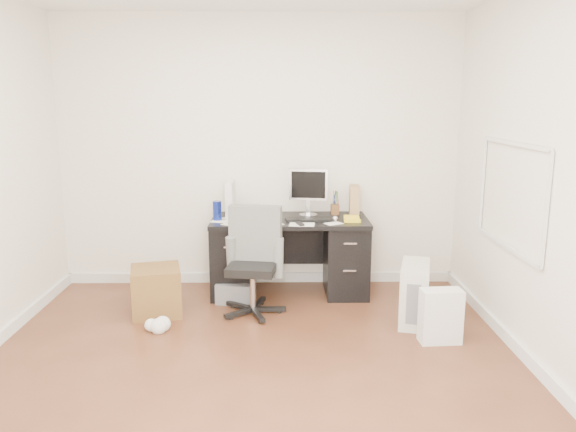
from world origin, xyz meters
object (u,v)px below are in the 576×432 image
office_chair (252,262)px  keyboard (308,219)px  desk (290,254)px  lcd_monitor (308,192)px  wicker_basket (156,291)px  pc_tower (414,293)px

office_chair → keyboard: bearing=50.2°
desk → office_chair: size_ratio=1.58×
lcd_monitor → wicker_basket: (-1.38, -0.65, -0.78)m
keyboard → pc_tower: size_ratio=0.84×
desk → office_chair: 0.64m
office_chair → wicker_basket: office_chair is taller
keyboard → desk: bearing=149.2°
desk → wicker_basket: size_ratio=3.57×
desk → pc_tower: size_ratio=2.92×
office_chair → pc_tower: office_chair is taller
wicker_basket → pc_tower: bearing=-5.8°
keyboard → lcd_monitor: bearing=83.7°
keyboard → office_chair: (-0.51, -0.45, -0.29)m
office_chair → desk: bearing=66.9°
lcd_monitor → pc_tower: (0.87, -0.88, -0.73)m
pc_tower → keyboard: bearing=157.8°
keyboard → office_chair: size_ratio=0.46×
desk → keyboard: (0.18, -0.09, 0.36)m
office_chair → wicker_basket: bearing=-171.7°
keyboard → wicker_basket: 1.54m
pc_tower → office_chair: bearing=-173.7°
lcd_monitor → desk: bearing=-140.1°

